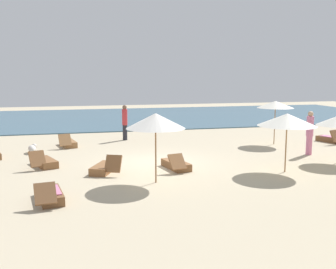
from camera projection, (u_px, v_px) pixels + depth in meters
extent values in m
plane|color=#BCAD8E|center=(158.00, 163.00, 16.33)|extent=(60.00, 60.00, 0.00)
cube|color=#3D6075|center=(114.00, 118.00, 32.65)|extent=(48.00, 16.00, 0.06)
cylinder|color=olive|center=(275.00, 123.00, 20.45)|extent=(0.04, 0.04, 2.17)
cone|color=silver|center=(275.00, 104.00, 20.31)|extent=(1.84, 1.84, 0.35)
cylinder|color=olive|center=(286.00, 144.00, 14.66)|extent=(0.05, 0.05, 2.13)
cone|color=silver|center=(287.00, 120.00, 14.53)|extent=(2.13, 2.13, 0.45)
cylinder|color=brown|center=(156.00, 149.00, 13.21)|extent=(0.05, 0.05, 2.28)
cone|color=white|center=(156.00, 121.00, 13.07)|extent=(1.96, 1.96, 0.50)
cube|color=brown|center=(45.00, 162.00, 15.76)|extent=(1.08, 1.61, 0.28)
cube|color=brown|center=(37.00, 159.00, 15.03)|extent=(0.68, 0.58, 0.58)
cube|color=olive|center=(68.00, 143.00, 20.05)|extent=(0.89, 1.59, 0.28)
cube|color=olive|center=(65.00, 140.00, 19.31)|extent=(0.65, 0.56, 0.56)
cube|color=brown|center=(51.00, 196.00, 11.49)|extent=(0.82, 1.57, 0.28)
cube|color=brown|center=(45.00, 194.00, 10.76)|extent=(0.64, 0.58, 0.52)
cube|color=#D17299|center=(51.00, 190.00, 11.47)|extent=(0.66, 1.11, 0.03)
cube|color=brown|center=(331.00, 140.00, 21.19)|extent=(1.06, 1.61, 0.28)
cube|color=brown|center=(335.00, 136.00, 20.46)|extent=(0.66, 0.52, 0.61)
cube|color=#D17299|center=(331.00, 137.00, 21.17)|extent=(0.83, 1.16, 0.03)
cube|color=brown|center=(176.00, 165.00, 15.34)|extent=(0.89, 1.59, 0.28)
cube|color=brown|center=(177.00, 162.00, 14.61)|extent=(0.66, 0.59, 0.54)
cube|color=brown|center=(104.00, 168.00, 14.80)|extent=(1.17, 1.61, 0.28)
cube|color=brown|center=(113.00, 164.00, 14.21)|extent=(0.68, 0.59, 0.60)
cylinder|color=#26262D|center=(125.00, 133.00, 21.84)|extent=(0.34, 0.34, 0.83)
cylinder|color=#BF3338|center=(125.00, 117.00, 21.71)|extent=(0.40, 0.40, 0.87)
sphere|color=brown|center=(125.00, 107.00, 21.63)|extent=(0.23, 0.23, 0.23)
cylinder|color=#D17299|center=(309.00, 145.00, 17.91)|extent=(0.34, 0.34, 0.85)
cylinder|color=#D17299|center=(310.00, 126.00, 17.78)|extent=(0.40, 0.40, 0.88)
sphere|color=tan|center=(311.00, 114.00, 17.70)|extent=(0.24, 0.24, 0.24)
cube|color=silver|center=(32.00, 153.00, 18.30)|extent=(0.32, 0.49, 0.04)
ellipsoid|color=silver|center=(32.00, 149.00, 18.27)|extent=(0.49, 0.80, 0.34)
sphere|color=silver|center=(34.00, 146.00, 18.59)|extent=(0.24, 0.24, 0.24)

